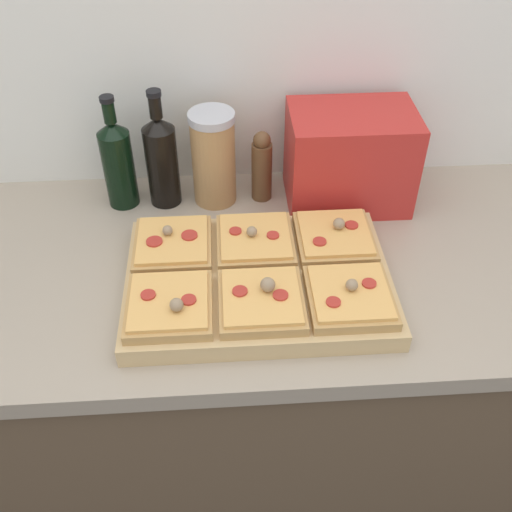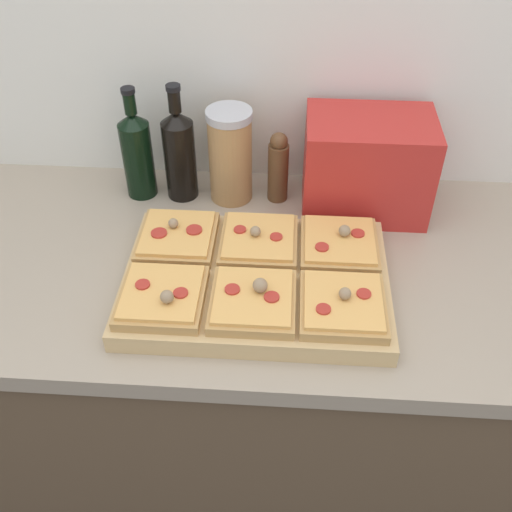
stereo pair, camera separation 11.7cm
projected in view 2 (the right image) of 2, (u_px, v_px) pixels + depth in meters
The scene contains 14 objects.
wall_back at pixel (270, 25), 1.29m from camera, with size 6.00×0.06×2.50m.
kitchen_counter at pixel (258, 387), 1.55m from camera, with size 2.63×0.67×0.89m.
cutting_board at pixel (255, 281), 1.18m from camera, with size 0.52×0.36×0.04m, color tan.
pizza_slice_back_left at pixel (177, 237), 1.23m from camera, with size 0.16×0.16×0.05m.
pizza_slice_back_center at pixel (258, 240), 1.22m from camera, with size 0.16×0.16×0.05m.
pizza_slice_back_right at pixel (339, 244), 1.21m from camera, with size 0.16×0.16×0.05m.
pizza_slice_front_left at pixel (162, 296), 1.10m from camera, with size 0.16×0.16×0.05m.
pizza_slice_front_center at pixel (252, 300), 1.09m from camera, with size 0.16×0.16×0.06m.
pizza_slice_front_right at pixel (343, 305), 1.08m from camera, with size 0.16×0.16×0.05m.
olive_oil_bottle at pixel (137, 153), 1.37m from camera, with size 0.07×0.07×0.27m.
wine_bottle at pixel (179, 153), 1.36m from camera, with size 0.07×0.07×0.28m.
grain_jar_tall at pixel (230, 155), 1.36m from camera, with size 0.10×0.10×0.22m.
pepper_mill at pixel (278, 167), 1.37m from camera, with size 0.05×0.05×0.17m.
toaster_oven at pixel (367, 165), 1.33m from camera, with size 0.30×0.19×0.22m.
Camera 2 is at (0.06, -0.62, 1.73)m, focal length 42.00 mm.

